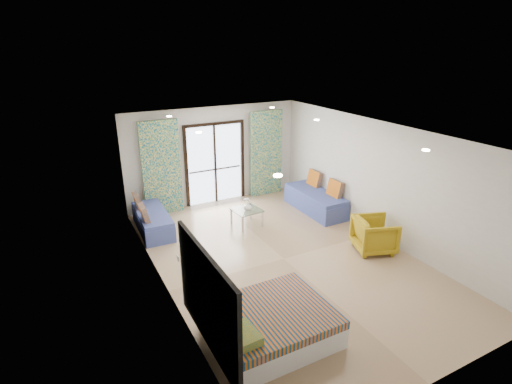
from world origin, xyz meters
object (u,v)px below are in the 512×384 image
daybed_left (152,220)px  daybed_right (316,200)px  bed (269,324)px  armchair (375,233)px  coffee_table (247,211)px

daybed_left → daybed_right: (4.23, -0.85, 0.03)m
bed → armchair: size_ratio=2.20×
daybed_right → coffee_table: daybed_right is taller
daybed_left → armchair: daybed_left is taller
daybed_left → daybed_right: bearing=-9.2°
coffee_table → bed: bearing=-111.7°
coffee_table → armchair: size_ratio=0.90×
daybed_left → coffee_table: daybed_left is taller
daybed_right → armchair: size_ratio=2.37×
daybed_right → armchair: 2.41m
daybed_left → armchair: bearing=-36.6°
bed → coffee_table: bearing=68.3°
daybed_left → coffee_table: size_ratio=2.37×
daybed_right → coffee_table: size_ratio=2.63×
daybed_left → armchair: 5.20m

